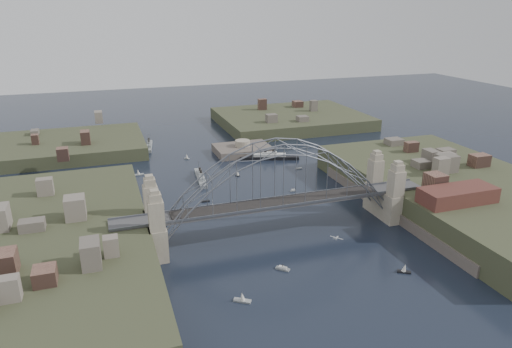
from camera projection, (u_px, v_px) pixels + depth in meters
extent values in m
plane|color=black|center=(278.00, 232.00, 121.94)|extent=(500.00, 500.00, 0.00)
cube|color=#474749|center=(279.00, 204.00, 119.25)|extent=(84.00, 6.00, 0.70)
cube|color=slate|center=(283.00, 206.00, 116.39)|extent=(84.00, 0.25, 0.50)
cube|color=slate|center=(274.00, 197.00, 121.74)|extent=(84.00, 0.25, 0.50)
cube|color=black|center=(279.00, 202.00, 119.06)|extent=(55.20, 5.20, 0.35)
cube|color=gray|center=(157.00, 226.00, 104.94)|extent=(3.40, 3.40, 17.70)
cube|color=gray|center=(152.00, 209.00, 113.86)|extent=(3.40, 3.40, 17.70)
cube|color=gray|center=(395.00, 193.00, 124.07)|extent=(3.40, 3.40, 17.70)
cube|color=gray|center=(375.00, 180.00, 132.98)|extent=(3.40, 3.40, 17.70)
cube|color=gray|center=(156.00, 236.00, 111.03)|extent=(4.08, 13.80, 8.00)
cube|color=gray|center=(383.00, 202.00, 130.16)|extent=(4.08, 13.80, 8.00)
cube|color=#373B24|center=(36.00, 261.00, 103.66)|extent=(50.00, 90.00, 12.00)
cube|color=#564B43|center=(140.00, 250.00, 110.83)|extent=(6.00, 70.00, 4.00)
cube|color=#373B24|center=(459.00, 197.00, 138.88)|extent=(50.00, 90.00, 12.00)
cube|color=#564B43|center=(394.00, 210.00, 132.38)|extent=(6.00, 70.00, 4.00)
cube|color=#373B24|center=(68.00, 151.00, 189.77)|extent=(60.00, 45.00, 9.00)
cube|color=#373B24|center=(291.00, 123.00, 234.93)|extent=(70.00, 55.00, 9.50)
cube|color=#564B43|center=(243.00, 154.00, 188.16)|extent=(22.00, 16.00, 7.00)
cylinder|color=gray|center=(243.00, 143.00, 186.58)|extent=(6.00, 6.00, 2.40)
cube|color=#592D26|center=(458.00, 195.00, 119.45)|extent=(20.00, 8.00, 4.00)
cube|color=#474749|center=(477.00, 256.00, 108.58)|extent=(4.00, 22.00, 1.40)
cube|color=#909698|center=(201.00, 179.00, 158.72)|extent=(4.05, 18.17, 1.60)
cube|color=#909698|center=(201.00, 175.00, 158.32)|extent=(2.71, 10.04, 1.20)
cube|color=#909698|center=(200.00, 173.00, 158.02)|extent=(1.73, 4.61, 0.80)
cylinder|color=black|center=(201.00, 172.00, 156.63)|extent=(0.87, 0.87, 1.60)
cylinder|color=black|center=(200.00, 170.00, 158.94)|extent=(0.87, 0.87, 1.60)
cylinder|color=slate|center=(202.00, 177.00, 152.90)|extent=(0.16, 0.16, 4.01)
cylinder|color=slate|center=(198.00, 167.00, 162.80)|extent=(0.16, 0.16, 4.01)
cube|color=#909698|center=(149.00, 147.00, 195.25)|extent=(4.47, 15.94, 1.58)
cube|color=#909698|center=(149.00, 144.00, 194.85)|extent=(2.89, 8.83, 1.18)
cube|color=#909698|center=(149.00, 142.00, 194.55)|extent=(1.76, 4.08, 0.79)
cylinder|color=black|center=(149.00, 141.00, 193.30)|extent=(0.78, 0.78, 1.58)
cylinder|color=black|center=(149.00, 140.00, 195.35)|extent=(0.78, 0.78, 1.58)
cylinder|color=slate|center=(148.00, 144.00, 190.00)|extent=(0.16, 0.16, 3.95)
cylinder|color=slate|center=(149.00, 138.00, 198.78)|extent=(0.16, 0.16, 3.95)
cube|color=black|center=(270.00, 158.00, 180.31)|extent=(22.54, 10.02, 1.65)
cube|color=silver|center=(270.00, 155.00, 179.90)|extent=(12.59, 6.10, 1.24)
cube|color=silver|center=(270.00, 153.00, 179.58)|extent=(5.92, 3.39, 0.83)
cylinder|color=black|center=(265.00, 151.00, 179.32)|extent=(1.11, 1.11, 1.65)
cylinder|color=black|center=(274.00, 151.00, 179.36)|extent=(1.11, 1.11, 1.65)
cylinder|color=slate|center=(252.00, 152.00, 179.34)|extent=(0.17, 0.17, 4.13)
cylinder|color=slate|center=(287.00, 152.00, 179.48)|extent=(0.17, 0.17, 4.13)
cube|color=silver|center=(337.00, 238.00, 101.79)|extent=(1.35, 1.15, 0.26)
cube|color=silver|center=(337.00, 238.00, 101.77)|extent=(2.06, 2.52, 0.06)
cube|color=silver|center=(335.00, 239.00, 101.14)|extent=(0.70, 0.83, 0.33)
cube|color=silver|center=(206.00, 201.00, 140.78)|extent=(2.48, 0.82, 0.45)
cube|color=silver|center=(293.00, 191.00, 148.80)|extent=(1.79, 0.65, 0.45)
cube|color=silver|center=(293.00, 190.00, 148.67)|extent=(1.08, 0.53, 0.40)
cylinder|color=black|center=(293.00, 188.00, 148.52)|extent=(0.16, 0.16, 0.70)
cube|color=silver|center=(283.00, 269.00, 104.14)|extent=(3.02, 3.00, 0.45)
cube|color=silver|center=(283.00, 267.00, 104.01)|extent=(1.99, 1.99, 0.40)
cylinder|color=black|center=(283.00, 266.00, 103.86)|extent=(0.16, 0.16, 0.70)
cube|color=silver|center=(299.00, 168.00, 169.57)|extent=(2.46, 0.89, 0.45)
cube|color=silver|center=(138.00, 175.00, 163.20)|extent=(3.69, 1.24, 0.45)
cylinder|color=slate|center=(138.00, 172.00, 162.85)|extent=(0.08, 0.08, 2.20)
cone|color=silver|center=(138.00, 172.00, 162.85)|extent=(1.25, 1.01, 1.92)
cube|color=silver|center=(237.00, 176.00, 162.33)|extent=(1.58, 1.13, 0.45)
cylinder|color=slate|center=(237.00, 173.00, 161.97)|extent=(0.08, 0.08, 2.20)
cone|color=silver|center=(237.00, 173.00, 161.97)|extent=(1.56, 1.45, 1.92)
cube|color=silver|center=(404.00, 272.00, 103.00)|extent=(3.01, 2.40, 0.45)
cylinder|color=slate|center=(405.00, 268.00, 102.65)|extent=(0.08, 0.08, 2.20)
cone|color=silver|center=(405.00, 268.00, 102.65)|extent=(1.58, 1.51, 1.92)
cube|color=silver|center=(187.00, 159.00, 180.63)|extent=(1.95, 1.88, 0.45)
cylinder|color=slate|center=(187.00, 156.00, 180.28)|extent=(0.08, 0.08, 2.20)
cone|color=silver|center=(187.00, 156.00, 180.28)|extent=(1.59, 1.58, 1.92)
cube|color=silver|center=(339.00, 194.00, 146.23)|extent=(2.36, 1.16, 0.45)
cube|color=silver|center=(242.00, 301.00, 92.81)|extent=(3.62, 2.92, 0.45)
cylinder|color=slate|center=(242.00, 296.00, 92.46)|extent=(0.08, 0.08, 2.20)
cone|color=silver|center=(242.00, 296.00, 92.46)|extent=(1.59, 1.51, 1.92)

